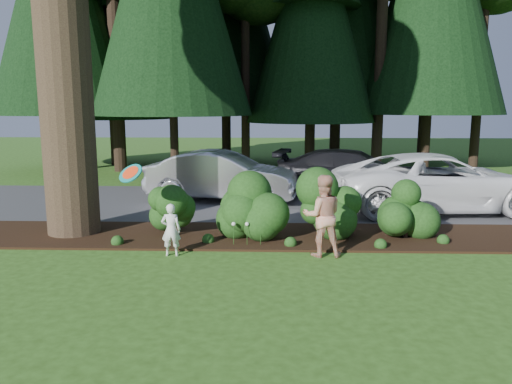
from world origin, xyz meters
TOP-DOWN VIEW (x-y plane):
  - ground at (0.00, 0.00)m, footprint 80.00×80.00m
  - mulch_bed at (0.00, 3.25)m, footprint 16.00×2.50m
  - driveway at (0.00, 7.50)m, footprint 22.00×6.00m
  - shrub_row at (0.77, 3.14)m, footprint 6.53×1.60m
  - lily_cluster at (-0.30, 2.40)m, footprint 0.69×0.09m
  - car_silver_wagon at (-1.38, 7.71)m, footprint 5.15×2.53m
  - car_white_suv at (5.15, 6.28)m, footprint 6.32×3.28m
  - car_dark_suv at (3.05, 8.92)m, footprint 5.73×3.26m
  - child at (-1.85, 1.68)m, footprint 0.42×0.29m
  - adult at (1.30, 1.79)m, footprint 0.86×0.69m
  - frisbee at (-2.67, 1.74)m, footprint 0.59×0.44m

SIDE VIEW (x-z plane):
  - ground at x=0.00m, z-range 0.00..0.00m
  - driveway at x=0.00m, z-range 0.00..0.03m
  - mulch_bed at x=0.00m, z-range 0.00..0.05m
  - lily_cluster at x=-0.30m, z-range 0.21..0.78m
  - child at x=-1.85m, z-range 0.00..1.12m
  - shrub_row at x=0.77m, z-range 0.00..1.61m
  - car_dark_suv at x=3.05m, z-range 0.03..1.60m
  - car_silver_wagon at x=-1.38m, z-range 0.03..1.65m
  - adult at x=1.30m, z-range 0.00..1.72m
  - car_white_suv at x=5.15m, z-range 0.03..1.73m
  - frisbee at x=-2.67m, z-range 1.50..1.98m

